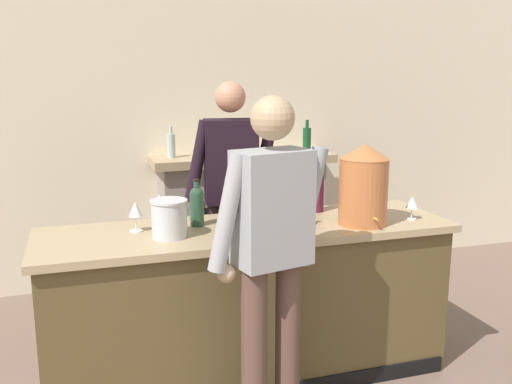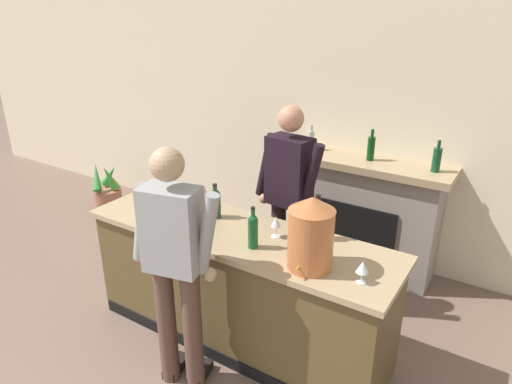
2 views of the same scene
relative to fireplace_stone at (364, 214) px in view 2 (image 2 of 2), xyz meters
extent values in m
cube|color=beige|center=(-0.65, 0.26, 0.79)|extent=(12.00, 0.07, 2.75)
cube|color=brown|center=(-0.42, -1.60, -0.13)|extent=(2.38, 0.65, 0.91)
cube|color=tan|center=(-0.42, -1.60, 0.35)|extent=(2.45, 0.72, 0.04)
cube|color=black|center=(-0.42, -1.92, -0.54)|extent=(2.33, 0.01, 0.10)
cube|color=gray|center=(0.00, 0.01, -0.05)|extent=(1.41, 0.44, 1.08)
cube|color=black|center=(0.00, -0.23, -0.18)|extent=(0.78, 0.02, 0.69)
cube|color=tan|center=(0.00, -0.01, 0.53)|extent=(1.57, 0.52, 0.07)
cylinder|color=#A9BBB5|center=(-0.61, -0.01, 0.66)|extent=(0.07, 0.07, 0.19)
cylinder|color=#A9BBB5|center=(-0.61, -0.01, 0.79)|extent=(0.03, 0.03, 0.06)
cylinder|color=#0D3B12|center=(0.01, -0.01, 0.68)|extent=(0.07, 0.07, 0.22)
cylinder|color=#0D3B12|center=(0.01, -0.01, 0.83)|extent=(0.03, 0.03, 0.07)
cylinder|color=#124224|center=(0.60, -0.01, 0.67)|extent=(0.07, 0.07, 0.21)
cylinder|color=#124224|center=(0.60, -0.01, 0.81)|extent=(0.03, 0.03, 0.07)
cylinder|color=#996049|center=(-3.44, -0.34, -0.48)|extent=(0.36, 0.36, 0.21)
cylinder|color=#332319|center=(-3.44, -0.34, -0.38)|extent=(0.32, 0.32, 0.02)
cone|color=#3E9132|center=(-3.34, -0.36, -0.18)|extent=(0.16, 0.26, 0.36)
cone|color=green|center=(-3.46, -0.25, -0.20)|extent=(0.30, 0.19, 0.33)
cone|color=#35893C|center=(-3.51, -0.43, -0.18)|extent=(0.33, 0.31, 0.38)
cylinder|color=brown|center=(-0.39, -2.18, -0.12)|extent=(0.13, 0.13, 0.94)
cube|color=black|center=(-0.41, -2.11, -0.55)|extent=(0.15, 0.26, 0.07)
cylinder|color=brown|center=(-0.59, -2.22, -0.12)|extent=(0.13, 0.13, 0.94)
cube|color=black|center=(-0.60, -2.16, -0.55)|extent=(0.15, 0.26, 0.07)
cube|color=gray|center=(-0.49, -2.20, 0.63)|extent=(0.40, 0.29, 0.56)
cylinder|color=gray|center=(-0.27, -2.13, 0.63)|extent=(0.20, 0.08, 0.57)
sphere|color=tan|center=(-0.27, -2.11, 0.33)|extent=(0.09, 0.09, 0.09)
cylinder|color=gray|center=(-0.72, -2.23, 0.63)|extent=(0.20, 0.08, 0.57)
sphere|color=tan|center=(-0.72, -2.21, 0.33)|extent=(0.09, 0.09, 0.09)
sphere|color=tan|center=(-0.49, -2.20, 1.06)|extent=(0.21, 0.21, 0.21)
cylinder|color=#2D2026|center=(-0.45, -0.93, -0.11)|extent=(0.13, 0.13, 0.96)
cube|color=black|center=(-0.46, -1.00, -0.55)|extent=(0.13, 0.25, 0.07)
cylinder|color=#2D2026|center=(-0.25, -0.95, -0.11)|extent=(0.13, 0.13, 0.96)
cube|color=black|center=(-0.26, -1.02, -0.55)|extent=(0.13, 0.25, 0.07)
cube|color=black|center=(-0.35, -0.94, 0.66)|extent=(0.39, 0.27, 0.58)
cylinder|color=black|center=(-0.58, -0.93, 0.67)|extent=(0.20, 0.08, 0.57)
sphere|color=tan|center=(-0.58, -0.95, 0.37)|extent=(0.09, 0.09, 0.09)
cylinder|color=black|center=(-0.13, -0.99, 0.67)|extent=(0.20, 0.08, 0.57)
sphere|color=tan|center=(-0.13, -1.01, 0.37)|extent=(0.09, 0.09, 0.09)
sphere|color=tan|center=(-0.35, -0.94, 1.10)|extent=(0.21, 0.21, 0.21)
cylinder|color=#B66638|center=(0.24, -1.75, 0.57)|extent=(0.29, 0.29, 0.40)
cone|color=#B66638|center=(0.24, -1.75, 0.81)|extent=(0.29, 0.29, 0.09)
cylinder|color=#B29333|center=(0.24, -1.91, 0.44)|extent=(0.02, 0.04, 0.02)
cylinder|color=silver|center=(-0.90, -1.67, 0.47)|extent=(0.19, 0.19, 0.20)
cylinder|color=silver|center=(-0.90, -1.67, 0.58)|extent=(0.21, 0.21, 0.01)
cylinder|color=#4F1529|center=(0.11, -1.38, 0.49)|extent=(0.08, 0.08, 0.23)
sphere|color=#4F1529|center=(0.11, -1.38, 0.61)|extent=(0.08, 0.08, 0.08)
cylinder|color=#4F1529|center=(0.11, -1.38, 0.65)|extent=(0.03, 0.03, 0.09)
cylinder|color=black|center=(0.11, -1.38, 0.70)|extent=(0.04, 0.04, 0.01)
cylinder|color=#145228|center=(-0.20, -1.73, 0.48)|extent=(0.07, 0.07, 0.21)
sphere|color=#145228|center=(-0.20, -1.73, 0.58)|extent=(0.07, 0.07, 0.07)
cylinder|color=#145228|center=(-0.20, -1.73, 0.62)|extent=(0.03, 0.03, 0.08)
cylinder|color=black|center=(-0.20, -1.73, 0.67)|extent=(0.03, 0.03, 0.01)
cylinder|color=#244430|center=(-0.71, -1.48, 0.47)|extent=(0.08, 0.08, 0.19)
sphere|color=#244430|center=(-0.71, -1.48, 0.57)|extent=(0.08, 0.08, 0.08)
cylinder|color=#244430|center=(-0.71, -1.48, 0.60)|extent=(0.03, 0.03, 0.08)
cylinder|color=black|center=(-0.71, -1.48, 0.65)|extent=(0.04, 0.04, 0.01)
cylinder|color=silver|center=(-0.91, -1.36, 0.37)|extent=(0.07, 0.07, 0.01)
cylinder|color=silver|center=(-0.91, -1.36, 0.42)|extent=(0.01, 0.01, 0.09)
cone|color=silver|center=(-0.91, -1.36, 0.51)|extent=(0.07, 0.07, 0.09)
cylinder|color=silver|center=(0.59, -1.74, 0.37)|extent=(0.06, 0.06, 0.01)
cylinder|color=silver|center=(0.59, -1.74, 0.41)|extent=(0.01, 0.01, 0.07)
cone|color=silver|center=(0.59, -1.74, 0.48)|extent=(0.08, 0.08, 0.07)
cylinder|color=silver|center=(-1.07, -1.50, 0.37)|extent=(0.07, 0.07, 0.01)
cylinder|color=silver|center=(-1.07, -1.50, 0.42)|extent=(0.01, 0.01, 0.08)
cone|color=silver|center=(-1.07, -1.50, 0.50)|extent=(0.08, 0.08, 0.08)
cylinder|color=silver|center=(-0.14, -1.51, 0.37)|extent=(0.07, 0.07, 0.01)
cylinder|color=silver|center=(-0.14, -1.51, 0.42)|extent=(0.01, 0.01, 0.08)
cone|color=silver|center=(-0.14, -1.51, 0.50)|extent=(0.07, 0.07, 0.08)
camera|label=1|loc=(-1.37, -4.70, 1.27)|focal=40.00mm
camera|label=2|loc=(1.31, -4.05, 1.92)|focal=32.00mm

